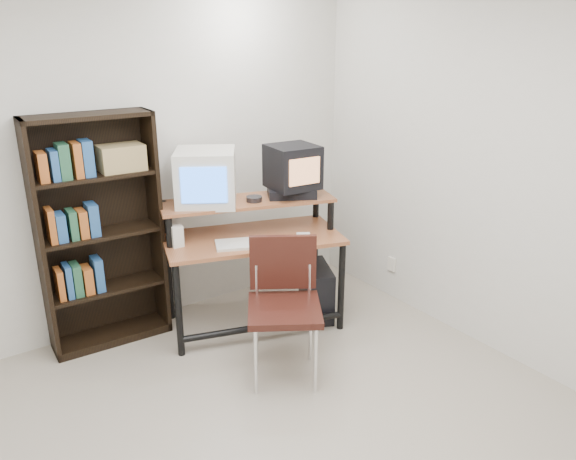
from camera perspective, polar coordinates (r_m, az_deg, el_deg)
back_wall at (r=4.26m, az=-16.88°, el=6.72°), size 4.00×0.01×2.60m
right_wall at (r=3.92m, az=23.49°, el=4.83°), size 0.01×4.00×2.60m
computer_desk at (r=4.25m, az=-3.70°, el=-0.97°), size 1.44×1.01×0.98m
crt_monitor at (r=4.17m, az=-8.34°, el=5.30°), size 0.59×0.59×0.41m
vcr at (r=4.33m, az=0.36°, el=3.83°), size 0.44×0.40×0.08m
crt_tv at (r=4.28m, az=0.48°, el=6.44°), size 0.37×0.37×0.33m
cd_spindle at (r=4.21m, az=-3.46°, el=3.10°), size 0.14×0.14×0.05m
keyboard at (r=4.05m, az=-4.02°, el=-1.47°), size 0.51×0.38×0.03m
mousepad at (r=4.21m, az=1.80°, el=-0.76°), size 0.27×0.25×0.01m
mouse at (r=4.20m, az=1.56°, el=-0.56°), size 0.12×0.10×0.03m
desk_speaker at (r=4.06m, az=-11.23°, el=-0.71°), size 0.08×0.08×0.17m
pc_tower at (r=4.55m, az=2.89°, el=-6.17°), size 0.37×0.49×0.42m
school_chair at (r=3.68m, az=-0.43°, el=-6.46°), size 0.64×0.64×0.93m
bookshelf at (r=4.18m, az=-18.66°, el=0.06°), size 0.85×0.31×1.68m
wall_outlet at (r=4.89m, az=10.49°, el=-3.43°), size 0.02×0.08×0.12m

